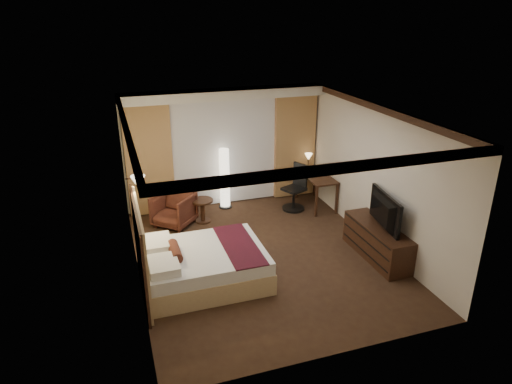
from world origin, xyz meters
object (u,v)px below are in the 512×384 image
object	(u,v)px
floor_lamp	(225,178)
television	(379,210)
armchair	(174,208)
dresser	(377,242)
bed	(205,266)
desk	(316,190)
side_table	(203,211)
office_chair	(294,188)

from	to	relation	value
floor_lamp	television	size ratio (longest dim) A/B	1.25
floor_lamp	television	xyz separation A→B (m)	(2.05, -3.10, 0.25)
armchair	television	xyz separation A→B (m)	(3.32, -2.53, 0.57)
armchair	dresser	bearing A→B (deg)	4.95
bed	dresser	size ratio (longest dim) A/B	1.23
desk	television	xyz separation A→B (m)	(0.02, -2.54, 0.58)
side_table	dresser	bearing A→B (deg)	-42.46
armchair	floor_lamp	xyz separation A→B (m)	(1.27, 0.57, 0.32)
armchair	television	world-z (taller)	television
armchair	office_chair	size ratio (longest dim) A/B	0.72
office_chair	television	bearing A→B (deg)	-100.69
floor_lamp	side_table	bearing A→B (deg)	-137.71
television	armchair	bearing A→B (deg)	60.91
office_chair	television	xyz separation A→B (m)	(0.59, -2.49, 0.42)
armchair	bed	bearing A→B (deg)	-44.03
desk	dresser	world-z (taller)	desk
bed	television	xyz separation A→B (m)	(3.16, -0.21, 0.67)
dresser	television	xyz separation A→B (m)	(-0.03, 0.00, 0.64)
desk	dresser	size ratio (longest dim) A/B	0.76
armchair	dresser	size ratio (longest dim) A/B	0.48
side_table	dresser	world-z (taller)	dresser
desk	television	size ratio (longest dim) A/B	1.09
desk	office_chair	xyz separation A→B (m)	(-0.57, -0.05, 0.16)
armchair	office_chair	xyz separation A→B (m)	(2.72, -0.05, 0.15)
bed	desk	size ratio (longest dim) A/B	1.62
armchair	television	distance (m)	4.21
office_chair	side_table	bearing A→B (deg)	155.48
armchair	floor_lamp	size ratio (longest dim) A/B	0.54
desk	dresser	xyz separation A→B (m)	(0.05, -2.54, -0.06)
armchair	floor_lamp	world-z (taller)	floor_lamp
armchair	desk	distance (m)	3.30
floor_lamp	office_chair	bearing A→B (deg)	-22.83
dresser	office_chair	bearing A→B (deg)	104.05
bed	side_table	size ratio (longest dim) A/B	3.93
floor_lamp	dresser	world-z (taller)	floor_lamp
dresser	desk	bearing A→B (deg)	91.13
side_table	floor_lamp	xyz separation A→B (m)	(0.66, 0.60, 0.45)
bed	dresser	distance (m)	3.20
office_chair	television	distance (m)	2.59
dresser	side_table	bearing A→B (deg)	137.54
armchair	floor_lamp	distance (m)	1.43
armchair	side_table	distance (m)	0.63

